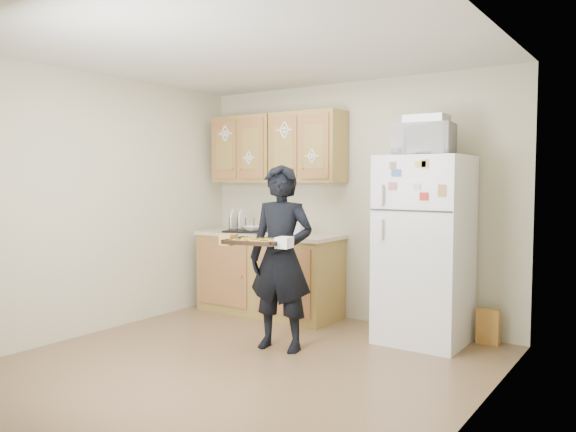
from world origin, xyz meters
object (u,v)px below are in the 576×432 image
(dish_rack, at_px, (246,224))
(microwave, at_px, (424,140))
(refrigerator, at_px, (424,249))
(baking_tray, at_px, (256,242))
(person, at_px, (281,258))

(dish_rack, bearing_deg, microwave, -1.04)
(refrigerator, bearing_deg, baking_tray, -129.10)
(refrigerator, distance_m, microwave, 0.99)
(baking_tray, distance_m, microwave, 1.77)
(refrigerator, relative_size, microwave, 3.33)
(baking_tray, relative_size, microwave, 0.91)
(baking_tray, bearing_deg, refrigerator, 41.51)
(person, height_order, baking_tray, person)
(microwave, height_order, dish_rack, microwave)
(refrigerator, distance_m, baking_tray, 1.58)
(microwave, bearing_deg, baking_tray, -136.41)
(person, bearing_deg, dish_rack, 131.59)
(baking_tray, bearing_deg, dish_rack, 122.33)
(baking_tray, bearing_deg, person, 71.22)
(person, relative_size, microwave, 3.15)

